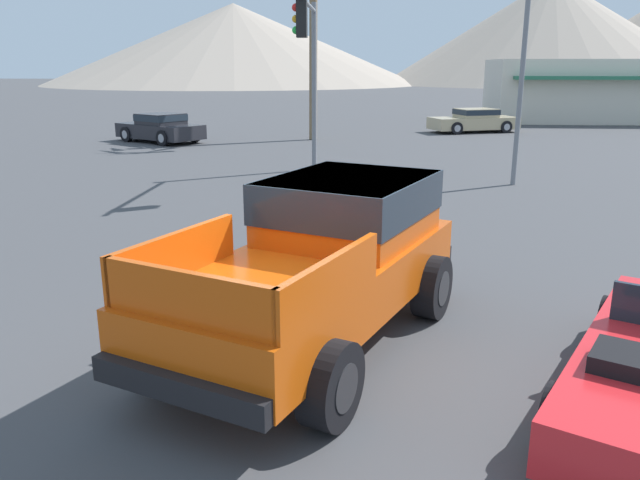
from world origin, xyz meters
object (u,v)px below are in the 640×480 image
(orange_pickup_truck, at_px, (327,252))
(street_lamp_post, at_px, (527,21))
(parked_car_dark, at_px, (160,128))
(parked_car_tan, at_px, (474,120))
(traffic_light_main, at_px, (309,52))

(orange_pickup_truck, relative_size, street_lamp_post, 0.74)
(parked_car_dark, height_order, parked_car_tan, parked_car_dark)
(traffic_light_main, bearing_deg, parked_car_dark, -140.21)
(parked_car_tan, relative_size, traffic_light_main, 0.92)
(orange_pickup_truck, relative_size, parked_car_dark, 1.24)
(orange_pickup_truck, bearing_deg, street_lamp_post, 89.97)
(parked_car_dark, relative_size, street_lamp_post, 0.60)
(parked_car_tan, distance_m, traffic_light_main, 16.39)
(traffic_light_main, bearing_deg, orange_pickup_truck, 6.22)
(orange_pickup_truck, relative_size, parked_car_tan, 1.14)
(parked_car_dark, xyz_separation_m, parked_car_tan, (14.70, 5.42, -0.04))
(parked_car_tan, height_order, traffic_light_main, traffic_light_main)
(street_lamp_post, bearing_deg, parked_car_tan, 84.98)
(orange_pickup_truck, distance_m, parked_car_dark, 22.00)
(parked_car_dark, height_order, traffic_light_main, traffic_light_main)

